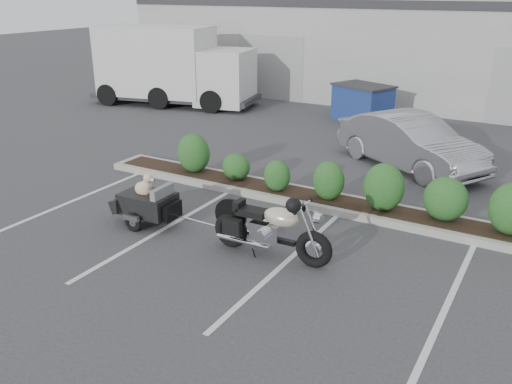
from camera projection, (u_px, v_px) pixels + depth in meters
The scene contains 8 objects.
ground at pixel (244, 235), 10.38m from camera, with size 90.00×90.00×0.00m, color #38383A.
planter_kerb at pixel (337, 204), 11.67m from camera, with size 12.00×1.00×0.15m, color #9E9E93.
building at pixel (447, 47), 23.42m from camera, with size 26.00×10.00×4.00m, color #9EA099.
motorcycle at pixel (270, 229), 9.37m from camera, with size 2.29×0.77×1.31m.
pet_trailer at pixel (147, 202), 10.72m from camera, with size 1.82×1.01×1.09m.
sedan at pixel (410, 142), 13.98m from camera, with size 1.47×4.23×1.39m, color #ADACB3.
dumpster at pixel (362, 103), 18.94m from camera, with size 2.31×1.97×1.28m.
delivery_truck at pixel (173, 68), 21.39m from camera, with size 6.90×3.48×3.02m.
Camera 1 is at (4.91, -8.03, 4.46)m, focal length 38.00 mm.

